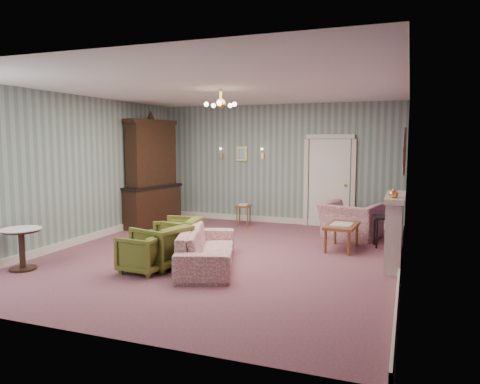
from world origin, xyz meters
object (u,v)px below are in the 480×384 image
at_px(fireplace, 394,230).
at_px(side_table_black, 384,232).
at_px(olive_chair_c, 179,234).
at_px(sofa_chintz, 207,241).
at_px(wingback_chair, 351,214).
at_px(olive_chair_a, 144,251).
at_px(dresser, 151,170).
at_px(coffee_table, 342,237).
at_px(olive_chair_b, 162,244).
at_px(pedestal_table, 22,249).

distance_m(fireplace, side_table_black, 1.34).
relative_size(olive_chair_c, fireplace, 0.51).
bearing_deg(sofa_chintz, wingback_chair, -52.22).
xyz_separation_m(sofa_chintz, wingback_chair, (1.92, 3.02, 0.09)).
relative_size(olive_chair_c, wingback_chair, 0.64).
xyz_separation_m(olive_chair_a, fireplace, (3.59, 1.74, 0.25)).
bearing_deg(sofa_chintz, dresser, 24.85).
distance_m(wingback_chair, coffee_table, 1.15).
height_order(olive_chair_b, coffee_table, olive_chair_b).
bearing_deg(olive_chair_c, olive_chair_b, 3.45).
xyz_separation_m(dresser, coffee_table, (4.57, -0.82, -1.09)).
bearing_deg(sofa_chintz, olive_chair_a, 110.96).
distance_m(coffee_table, pedestal_table, 5.48).
height_order(coffee_table, side_table_black, side_table_black).
xyz_separation_m(olive_chair_a, olive_chair_c, (-0.05, 1.23, 0.03)).
bearing_deg(sofa_chintz, pedestal_table, 95.13).
bearing_deg(olive_chair_c, dresser, -146.83).
relative_size(sofa_chintz, side_table_black, 3.51).
xyz_separation_m(wingback_chair, fireplace, (0.91, -1.94, 0.09)).
distance_m(olive_chair_a, coffee_table, 3.68).
height_order(olive_chair_a, olive_chair_c, olive_chair_c).
height_order(olive_chair_c, sofa_chintz, sofa_chintz).
xyz_separation_m(sofa_chintz, side_table_black, (2.62, 2.37, -0.11)).
bearing_deg(olive_chair_a, fireplace, 120.41).
xyz_separation_m(wingback_chair, dresser, (-4.60, -0.30, 0.84)).
relative_size(olive_chair_a, side_table_black, 1.11).
bearing_deg(side_table_black, fireplace, -80.76).
distance_m(olive_chair_b, pedestal_table, 2.17).
height_order(olive_chair_a, olive_chair_b, olive_chair_b).
xyz_separation_m(olive_chair_b, sofa_chintz, (0.65, 0.32, 0.03)).
relative_size(wingback_chair, side_table_black, 1.90).
xyz_separation_m(fireplace, coffee_table, (-0.94, 0.82, -0.34)).
distance_m(olive_chair_b, coffee_table, 3.36).
height_order(sofa_chintz, pedestal_table, sofa_chintz).
distance_m(olive_chair_a, olive_chair_b, 0.37).
distance_m(wingback_chair, pedestal_table, 6.21).
height_order(wingback_chair, coffee_table, wingback_chair).
bearing_deg(dresser, coffee_table, 0.89).
height_order(dresser, coffee_table, dresser).
bearing_deg(dresser, olive_chair_c, -37.97).
distance_m(sofa_chintz, coffee_table, 2.68).
relative_size(olive_chair_a, olive_chair_b, 0.87).
distance_m(fireplace, pedestal_table, 5.92).
distance_m(olive_chair_c, sofa_chintz, 1.00).
xyz_separation_m(olive_chair_b, olive_chair_c, (-0.18, 0.89, -0.02)).
height_order(olive_chair_b, olive_chair_c, olive_chair_b).
relative_size(olive_chair_c, coffee_table, 0.76).
xyz_separation_m(olive_chair_a, side_table_black, (3.38, 3.03, -0.03)).
bearing_deg(olive_chair_a, dresser, -145.85).
xyz_separation_m(fireplace, side_table_black, (-0.21, 1.29, -0.28)).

